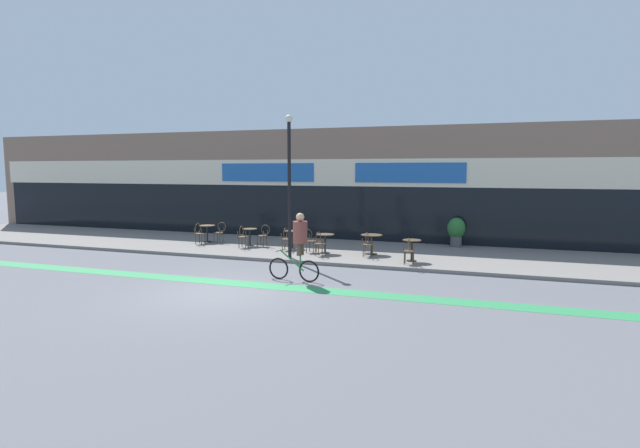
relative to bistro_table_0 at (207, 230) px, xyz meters
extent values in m
plane|color=#5B5B60|center=(4.91, -7.28, -0.64)|extent=(120.00, 120.00, 0.00)
cube|color=slate|center=(4.91, -0.03, -0.58)|extent=(40.00, 5.50, 0.12)
cube|color=#7F6656|center=(4.91, 4.72, 1.91)|extent=(40.00, 4.00, 5.10)
cube|color=black|center=(4.91, 2.75, 0.68)|extent=(38.80, 0.10, 2.40)
cube|color=beige|center=(4.91, 2.77, 2.48)|extent=(39.20, 0.14, 1.20)
cube|color=#1E56A3|center=(1.58, 2.70, 2.48)|extent=(4.70, 0.08, 0.84)
cube|color=#1E56A3|center=(8.24, 2.70, 2.48)|extent=(4.70, 0.08, 0.84)
cube|color=#2D844C|center=(4.91, -6.12, -0.64)|extent=(36.00, 0.70, 0.01)
cylinder|color=black|center=(0.00, 0.00, -0.51)|extent=(0.38, 0.38, 0.02)
cylinder|color=black|center=(0.00, 0.00, -0.17)|extent=(0.07, 0.07, 0.71)
cylinder|color=#4C3823|center=(0.00, 0.00, 0.20)|extent=(0.68, 0.68, 0.02)
cylinder|color=black|center=(2.21, -0.29, -0.51)|extent=(0.33, 0.33, 0.02)
cylinder|color=black|center=(2.21, -0.29, -0.18)|extent=(0.07, 0.07, 0.69)
cylinder|color=#4C3823|center=(2.21, -0.29, 0.17)|extent=(0.61, 0.61, 0.02)
cylinder|color=black|center=(4.12, -0.32, -0.51)|extent=(0.34, 0.34, 0.02)
cylinder|color=black|center=(4.12, -0.32, -0.18)|extent=(0.07, 0.07, 0.68)
cylinder|color=#4C3823|center=(4.12, -0.32, 0.17)|extent=(0.62, 0.62, 0.02)
cylinder|color=black|center=(5.75, -1.04, -0.51)|extent=(0.38, 0.38, 0.02)
cylinder|color=black|center=(5.75, -1.04, -0.17)|extent=(0.07, 0.07, 0.70)
cylinder|color=#4C3823|center=(5.75, -1.04, 0.19)|extent=(0.68, 0.68, 0.02)
cylinder|color=black|center=(7.44, -0.66, -0.51)|extent=(0.44, 0.44, 0.02)
cylinder|color=black|center=(7.44, -0.66, -0.17)|extent=(0.07, 0.07, 0.71)
cylinder|color=#4C3823|center=(7.44, -0.66, 0.20)|extent=(0.79, 0.79, 0.02)
cylinder|color=black|center=(9.08, -1.61, -0.51)|extent=(0.35, 0.35, 0.02)
cylinder|color=black|center=(9.08, -1.61, -0.16)|extent=(0.07, 0.07, 0.72)
cylinder|color=#4C3823|center=(9.08, -1.61, 0.21)|extent=(0.63, 0.63, 0.02)
cylinder|color=#4C3823|center=(0.00, -0.55, -0.09)|extent=(0.40, 0.40, 0.03)
cylinder|color=#4C3823|center=(-0.14, -0.41, -0.31)|extent=(0.03, 0.03, 0.42)
cylinder|color=#4C3823|center=(0.14, -0.41, -0.31)|extent=(0.03, 0.03, 0.42)
cylinder|color=#4C3823|center=(-0.14, -0.69, -0.31)|extent=(0.03, 0.03, 0.42)
cylinder|color=#4C3823|center=(0.14, -0.69, -0.31)|extent=(0.03, 0.03, 0.42)
torus|color=#4C3823|center=(0.00, -0.72, 0.17)|extent=(0.03, 0.41, 0.41)
cylinder|color=#4C3823|center=(-0.17, -0.72, 0.04)|extent=(0.03, 0.03, 0.23)
cylinder|color=#4C3823|center=(0.17, -0.72, 0.04)|extent=(0.03, 0.03, 0.23)
cylinder|color=#4C3823|center=(0.55, 0.00, -0.09)|extent=(0.41, 0.41, 0.03)
cylinder|color=#4C3823|center=(0.41, -0.14, -0.31)|extent=(0.03, 0.03, 0.42)
cylinder|color=#4C3823|center=(0.41, 0.14, -0.31)|extent=(0.03, 0.03, 0.42)
cylinder|color=#4C3823|center=(0.69, -0.14, -0.31)|extent=(0.03, 0.03, 0.42)
cylinder|color=#4C3823|center=(0.69, 0.14, -0.31)|extent=(0.03, 0.03, 0.42)
torus|color=#4C3823|center=(0.72, 0.00, 0.17)|extent=(0.41, 0.04, 0.41)
cylinder|color=#4C3823|center=(0.72, -0.18, 0.04)|extent=(0.03, 0.03, 0.23)
cylinder|color=#4C3823|center=(0.72, 0.17, 0.04)|extent=(0.03, 0.03, 0.23)
cylinder|color=#4C3823|center=(2.21, -0.84, -0.09)|extent=(0.42, 0.42, 0.03)
cylinder|color=#4C3823|center=(2.06, -0.71, -0.31)|extent=(0.03, 0.03, 0.42)
cylinder|color=#4C3823|center=(2.34, -0.69, -0.31)|extent=(0.03, 0.03, 0.42)
cylinder|color=#4C3823|center=(2.07, -0.99, -0.31)|extent=(0.03, 0.03, 0.42)
cylinder|color=#4C3823|center=(2.35, -0.97, -0.31)|extent=(0.03, 0.03, 0.42)
torus|color=#4C3823|center=(2.21, -1.01, 0.17)|extent=(0.05, 0.41, 0.41)
cylinder|color=#4C3823|center=(2.04, -1.02, 0.04)|extent=(0.03, 0.03, 0.23)
cylinder|color=#4C3823|center=(2.38, -1.00, 0.04)|extent=(0.03, 0.03, 0.23)
cylinder|color=#4C3823|center=(2.76, -0.29, -0.09)|extent=(0.42, 0.42, 0.03)
cylinder|color=#4C3823|center=(2.61, -0.42, -0.31)|extent=(0.03, 0.03, 0.42)
cylinder|color=#4C3823|center=(2.62, -0.14, -0.31)|extent=(0.03, 0.03, 0.42)
cylinder|color=#4C3823|center=(2.89, -0.44, -0.31)|extent=(0.03, 0.03, 0.42)
cylinder|color=#4C3823|center=(2.90, -0.16, -0.31)|extent=(0.03, 0.03, 0.42)
torus|color=#4C3823|center=(2.92, -0.30, 0.17)|extent=(0.41, 0.05, 0.41)
cylinder|color=#4C3823|center=(2.91, -0.47, 0.04)|extent=(0.03, 0.03, 0.23)
cylinder|color=#4C3823|center=(2.94, -0.13, 0.04)|extent=(0.03, 0.03, 0.23)
cylinder|color=#4C3823|center=(4.12, -0.87, -0.09)|extent=(0.42, 0.42, 0.03)
cylinder|color=#4C3823|center=(3.97, -0.74, -0.31)|extent=(0.03, 0.03, 0.42)
cylinder|color=#4C3823|center=(4.25, -0.72, -0.31)|extent=(0.03, 0.03, 0.42)
cylinder|color=#4C3823|center=(3.98, -1.02, -0.31)|extent=(0.03, 0.03, 0.42)
cylinder|color=#4C3823|center=(4.26, -1.00, -0.31)|extent=(0.03, 0.03, 0.42)
torus|color=#4C3823|center=(4.13, -1.04, 0.17)|extent=(0.05, 0.41, 0.41)
cylinder|color=#4C3823|center=(3.95, -1.05, 0.04)|extent=(0.03, 0.03, 0.23)
cylinder|color=#4C3823|center=(4.30, -1.03, 0.04)|extent=(0.03, 0.03, 0.23)
cylinder|color=#4C3823|center=(5.75, -1.59, -0.09)|extent=(0.44, 0.44, 0.03)
cylinder|color=#4C3823|center=(5.62, -1.43, -0.31)|extent=(0.03, 0.03, 0.42)
cylinder|color=#4C3823|center=(5.90, -1.46, -0.31)|extent=(0.03, 0.03, 0.42)
cylinder|color=#4C3823|center=(5.59, -1.71, -0.31)|extent=(0.03, 0.03, 0.42)
cylinder|color=#4C3823|center=(5.87, -1.74, -0.31)|extent=(0.03, 0.03, 0.42)
torus|color=#4C3823|center=(5.73, -1.76, 0.17)|extent=(0.07, 0.41, 0.41)
cylinder|color=#4C3823|center=(5.56, -1.74, 0.04)|extent=(0.03, 0.03, 0.23)
cylinder|color=#4C3823|center=(5.90, -1.77, 0.04)|extent=(0.03, 0.03, 0.23)
cylinder|color=#4C3823|center=(5.20, -1.04, -0.09)|extent=(0.43, 0.43, 0.03)
cylinder|color=#4C3823|center=(5.35, -0.91, -0.31)|extent=(0.03, 0.03, 0.42)
cylinder|color=#4C3823|center=(5.33, -1.19, -0.31)|extent=(0.03, 0.03, 0.42)
cylinder|color=#4C3823|center=(5.07, -0.89, -0.31)|extent=(0.03, 0.03, 0.42)
cylinder|color=#4C3823|center=(5.05, -1.17, -0.31)|extent=(0.03, 0.03, 0.42)
torus|color=#4C3823|center=(5.03, -1.02, 0.17)|extent=(0.41, 0.06, 0.41)
cylinder|color=#4C3823|center=(5.04, -0.85, 0.04)|extent=(0.03, 0.03, 0.23)
cylinder|color=#4C3823|center=(5.02, -1.19, 0.04)|extent=(0.03, 0.03, 0.23)
cylinder|color=#4C3823|center=(7.44, -1.21, -0.09)|extent=(0.41, 0.41, 0.03)
cylinder|color=#4C3823|center=(7.30, -1.07, -0.31)|extent=(0.03, 0.03, 0.42)
cylinder|color=#4C3823|center=(7.58, -1.07, -0.31)|extent=(0.03, 0.03, 0.42)
cylinder|color=#4C3823|center=(7.31, -1.35, -0.31)|extent=(0.03, 0.03, 0.42)
cylinder|color=#4C3823|center=(7.59, -1.35, -0.31)|extent=(0.03, 0.03, 0.42)
torus|color=#4C3823|center=(7.45, -1.38, 0.17)|extent=(0.03, 0.41, 0.41)
cylinder|color=#4C3823|center=(7.28, -1.39, 0.04)|extent=(0.03, 0.03, 0.23)
cylinder|color=#4C3823|center=(7.62, -1.38, 0.04)|extent=(0.03, 0.03, 0.23)
cylinder|color=#4C3823|center=(9.08, -2.16, -0.09)|extent=(0.42, 0.42, 0.03)
cylinder|color=#4C3823|center=(8.93, -2.03, -0.31)|extent=(0.03, 0.03, 0.42)
cylinder|color=#4C3823|center=(9.21, -2.01, -0.31)|extent=(0.03, 0.03, 0.42)
cylinder|color=#4C3823|center=(8.95, -2.31, -0.31)|extent=(0.03, 0.03, 0.42)
cylinder|color=#4C3823|center=(9.23, -2.29, -0.31)|extent=(0.03, 0.03, 0.42)
torus|color=#4C3823|center=(9.09, -2.33, 0.17)|extent=(0.05, 0.41, 0.41)
cylinder|color=#4C3823|center=(8.92, -2.34, 0.04)|extent=(0.03, 0.03, 0.23)
cylinder|color=#4C3823|center=(9.26, -2.32, 0.04)|extent=(0.03, 0.03, 0.23)
cylinder|color=#4C4C51|center=(10.28, 2.21, -0.29)|extent=(0.45, 0.45, 0.46)
ellipsoid|color=#28662D|center=(10.28, 2.21, 0.24)|extent=(0.72, 0.72, 0.86)
cylinder|color=black|center=(4.86, -2.36, 1.89)|extent=(0.12, 0.12, 4.82)
sphere|color=beige|center=(4.86, -2.36, 4.38)|extent=(0.26, 0.26, 0.26)
torus|color=black|center=(5.70, -5.21, -0.32)|extent=(0.65, 0.11, 0.65)
torus|color=black|center=(6.70, -5.30, -0.32)|extent=(0.65, 0.11, 0.65)
cylinder|color=#2D753D|center=(6.15, -5.25, -0.05)|extent=(0.78, 0.11, 0.59)
cylinder|color=#2D753D|center=(6.42, -5.27, -0.09)|extent=(0.04, 0.04, 0.45)
cylinder|color=#2D753D|center=(5.75, -5.22, 0.23)|extent=(0.07, 0.48, 0.03)
cylinder|color=#4C3D2D|center=(6.41, -5.35, 0.31)|extent=(0.16, 0.16, 0.35)
cylinder|color=#4C3D2D|center=(6.42, -5.19, 0.31)|extent=(0.16, 0.16, 0.35)
cylinder|color=brown|center=(6.42, -5.27, 0.81)|extent=(0.45, 0.45, 0.64)
sphere|color=tan|center=(6.42, -5.27, 1.25)|extent=(0.24, 0.24, 0.24)
camera|label=1|loc=(11.69, -18.61, 2.62)|focal=28.00mm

